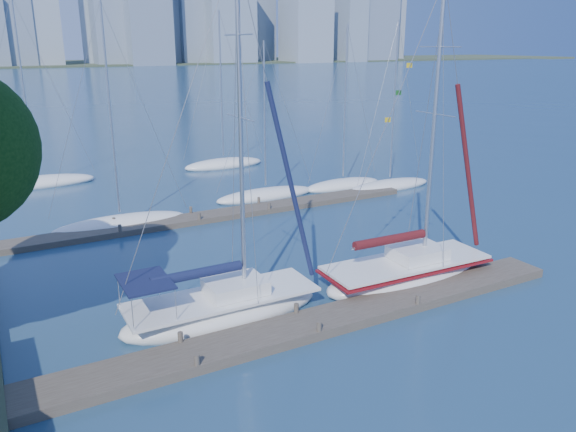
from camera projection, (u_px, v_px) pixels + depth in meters
ground at (307, 330)px, 22.73m from camera, size 700.00×700.00×0.00m
near_dock at (307, 326)px, 22.67m from camera, size 26.00×2.00×0.40m
far_dock at (210, 216)px, 36.99m from camera, size 30.00×1.80×0.36m
sailboat_navy at (222, 293)px, 23.39m from camera, size 8.77×2.90×14.98m
sailboat_maroon at (407, 260)px, 27.11m from camera, size 9.12×3.26×14.41m
bg_boat_1 at (121, 223)px, 35.40m from camera, size 8.63×3.96×13.80m
bg_boat_3 at (266, 195)px, 42.01m from camera, size 7.97×2.37×11.64m
bg_boat_4 at (343, 185)px, 44.99m from camera, size 7.04×2.78×12.84m
bg_boat_5 at (390, 185)px, 44.80m from camera, size 7.88×3.59×13.09m
bg_boat_6 at (37, 183)px, 45.43m from camera, size 9.42×4.27×14.87m
bg_boat_7 at (224, 164)px, 52.52m from camera, size 7.80×2.97×14.26m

